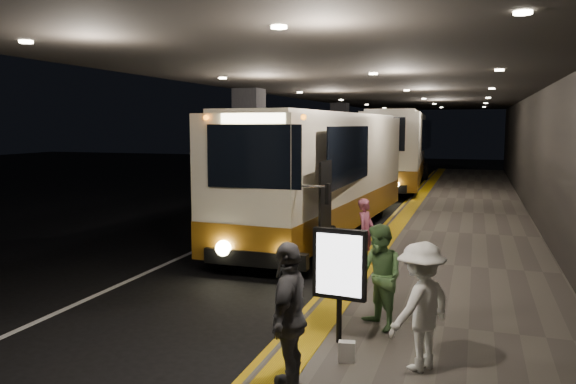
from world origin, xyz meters
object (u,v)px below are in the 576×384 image
Objects in this scene: coach_main at (324,178)px; coach_second at (397,152)px; info_sign at (339,267)px; stanchion_post at (353,257)px; passenger_waiting_grey at (289,317)px; bag_plain at (347,351)px; passenger_boarding at (365,231)px; passenger_waiting_green at (380,277)px; passenger_waiting_white at (421,306)px.

coach_second reaches higher than coach_main.
info_sign reaches higher than stanchion_post.
bag_plain is (0.47, 1.03, -0.77)m from passenger_waiting_grey.
coach_second is 23.41m from bag_plain.
passenger_boarding is 1.75m from stanchion_post.
passenger_waiting_grey is (1.98, -24.26, -0.81)m from coach_second.
coach_second reaches higher than passenger_waiting_grey.
info_sign reaches higher than bag_plain.
passenger_waiting_green is 0.94m from info_sign.
coach_second is 8.40× the size of passenger_boarding.
coach_second reaches higher than passenger_boarding.
coach_main reaches higher than bag_plain.
bag_plain is at bearing -87.65° from coach_second.
info_sign is at bearing -161.49° from passenger_boarding.
stanchion_post is at bearing 179.31° from passenger_waiting_grey.
passenger_waiting_green is at bearing -153.98° from passenger_boarding.
passenger_boarding is 5.41× the size of bag_plain.
passenger_waiting_white is 1.55× the size of stanchion_post.
coach_second is at bearing 95.13° from stanchion_post.
coach_second reaches higher than passenger_waiting_green.
info_sign is 1.56× the size of stanchion_post.
passenger_waiting_green is at bearing -65.63° from coach_main.
coach_main is 10.49m from passenger_waiting_grey.
passenger_waiting_grey is 1.08× the size of info_sign.
passenger_waiting_green reaches higher than bag_plain.
passenger_boarding is at bearing 98.22° from bag_plain.
coach_second is 6.91× the size of passenger_waiting_grey.
coach_second is at bearing 17.60° from passenger_boarding.
bag_plain is (2.45, -23.23, -1.58)m from coach_second.
passenger_boarding is 6.44m from passenger_waiting_grey.
coach_second is at bearing 92.16° from coach_main.
coach_second is 7.45× the size of info_sign.
passenger_waiting_white is 6.06× the size of bag_plain.
coach_main is 9.70m from bag_plain.
stanchion_post is at bearing -123.37° from passenger_waiting_white.
passenger_waiting_white is at bearing -65.39° from stanchion_post.
passenger_waiting_grey is at bearing -73.81° from coach_main.
passenger_boarding is 4.83m from info_sign.
stanchion_post is at bearing -88.54° from coach_second.
passenger_waiting_white is 0.99× the size of info_sign.
info_sign is at bearing -81.84° from stanchion_post.
passenger_waiting_white is (3.39, -23.13, -0.88)m from coach_second.
passenger_waiting_grey is at bearing -87.30° from stanchion_post.
passenger_waiting_green reaches higher than passenger_boarding.
passenger_waiting_white reaches higher than stanchion_post.
passenger_waiting_white is at bearing 6.23° from bag_plain.
info_sign is at bearing 169.09° from passenger_waiting_grey.
passenger_waiting_green is at bearing 160.78° from passenger_waiting_grey.
stanchion_post is (-0.44, 3.05, -0.59)m from info_sign.
bag_plain is 0.16× the size of info_sign.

